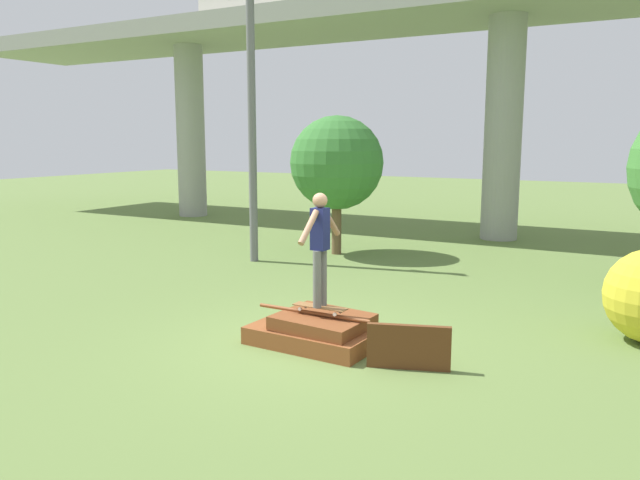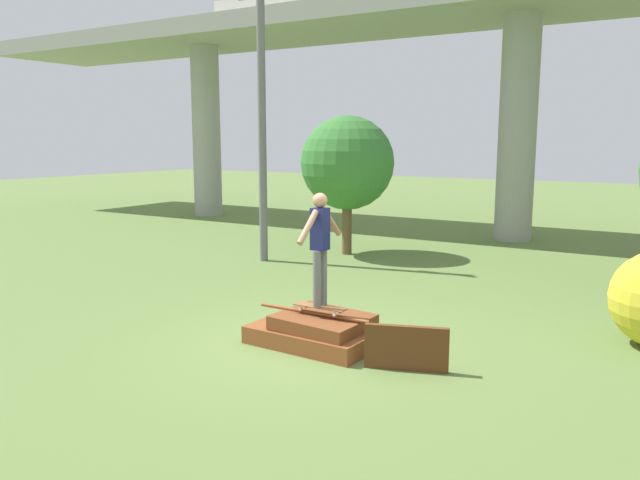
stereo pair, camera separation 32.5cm
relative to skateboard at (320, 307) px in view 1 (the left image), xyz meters
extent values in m
plane|color=olive|center=(-0.12, -0.01, -0.59)|extent=(80.00, 80.00, 0.00)
cube|color=brown|center=(-0.12, -0.01, -0.46)|extent=(1.90, 1.16, 0.26)
cube|color=brown|center=(0.03, 0.04, -0.23)|extent=(1.34, 1.16, 0.22)
cylinder|color=brown|center=(-0.12, -0.01, -0.10)|extent=(1.86, 0.06, 0.06)
cube|color=#5B3319|center=(1.49, -0.25, -0.29)|extent=(1.08, 0.44, 0.61)
cube|color=brown|center=(0.00, 0.00, 0.01)|extent=(0.84, 0.20, 0.01)
cylinder|color=silver|center=(0.29, 0.08, -0.05)|extent=(0.05, 0.03, 0.05)
cylinder|color=silver|center=(0.29, -0.09, -0.05)|extent=(0.05, 0.03, 0.05)
cylinder|color=silver|center=(-0.29, 0.09, -0.05)|extent=(0.05, 0.03, 0.05)
cylinder|color=silver|center=(-0.29, -0.08, -0.05)|extent=(0.05, 0.03, 0.05)
cylinder|color=slate|center=(0.00, 0.08, 0.44)|extent=(0.12, 0.12, 0.84)
cylinder|color=slate|center=(0.00, -0.08, 0.44)|extent=(0.12, 0.12, 0.84)
cube|color=#191E51|center=(0.00, 0.00, 1.16)|extent=(0.22, 0.21, 0.61)
sphere|color=#A37556|center=(0.00, 0.00, 1.57)|extent=(0.22, 0.22, 0.22)
cylinder|color=#A37556|center=(0.00, 0.32, 1.23)|extent=(0.09, 0.49, 0.47)
cylinder|color=#A37556|center=(0.00, -0.32, 1.23)|extent=(0.09, 0.49, 0.47)
cube|color=#9E9E99|center=(-0.12, 11.43, 6.31)|extent=(44.00, 4.75, 0.60)
cylinder|color=#9E9E99|center=(-12.22, 11.43, 2.71)|extent=(1.10, 1.10, 6.60)
cylinder|color=#9E9E99|center=(-0.12, 11.43, 2.71)|extent=(1.10, 1.10, 6.60)
cube|color=silver|center=(-9.24, 11.75, 7.02)|extent=(3.81, 1.83, 0.82)
cylinder|color=slate|center=(-4.62, 4.87, 2.96)|extent=(0.20, 0.20, 7.10)
cylinder|color=brown|center=(-3.28, 6.76, 0.10)|extent=(0.26, 0.26, 1.38)
sphere|color=#387A33|center=(-3.28, 6.76, 1.83)|extent=(2.45, 2.45, 2.45)
camera|label=1|loc=(4.33, -7.74, 2.44)|focal=35.00mm
camera|label=2|loc=(4.61, -7.58, 2.44)|focal=35.00mm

